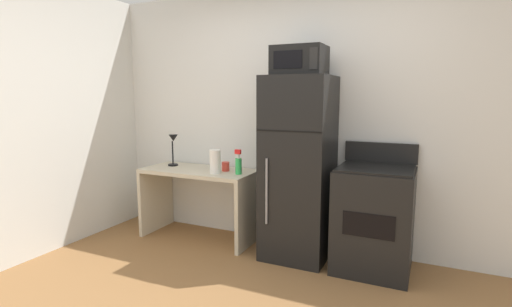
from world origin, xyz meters
TOP-DOWN VIEW (x-y plane):
  - wall_back_white at (0.00, 1.70)m, footprint 5.00×0.10m
  - desk at (-1.03, 1.35)m, footprint 1.22×0.56m
  - desk_lamp at (-1.39, 1.40)m, footprint 0.14×0.12m
  - spray_bottle at (-0.53, 1.30)m, footprint 0.06×0.06m
  - coffee_mug at (-0.73, 1.40)m, footprint 0.08×0.08m
  - paper_towel_roll at (-0.76, 1.24)m, footprint 0.11×0.11m
  - refrigerator at (0.09, 1.34)m, footprint 0.60×0.61m
  - microwave at (0.09, 1.31)m, footprint 0.46×0.35m
  - oven_range at (0.78, 1.33)m, footprint 0.64×0.61m

SIDE VIEW (x-z plane):
  - oven_range at x=0.78m, z-range -0.08..1.02m
  - desk at x=-1.03m, z-range 0.15..0.90m
  - coffee_mug at x=-0.73m, z-range 0.75..0.84m
  - spray_bottle at x=-0.53m, z-range 0.72..0.97m
  - refrigerator at x=0.09m, z-range 0.00..1.70m
  - paper_towel_roll at x=-0.76m, z-range 0.75..0.99m
  - desk_lamp at x=-1.39m, z-range 0.81..1.17m
  - wall_back_white at x=0.00m, z-range 0.00..2.60m
  - microwave at x=0.09m, z-range 1.70..1.96m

